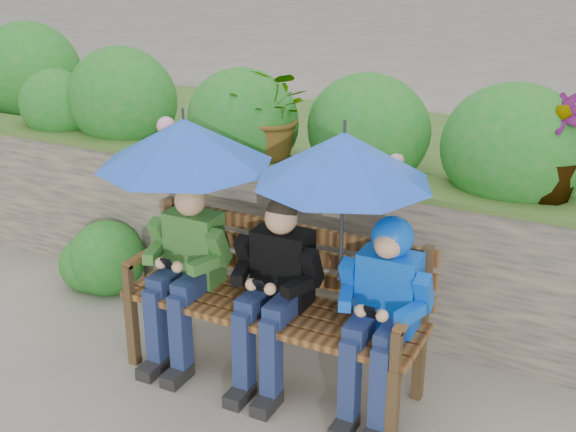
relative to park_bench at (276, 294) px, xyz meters
The scene contains 8 objects.
ground 0.54m from the park_bench, 100.67° to the left, with size 60.00×60.00×0.00m, color slate.
garden_backdrop 1.68m from the park_bench, 93.57° to the left, with size 8.00×2.88×1.80m.
park_bench is the anchor object (origin of this frame).
boy_left 0.58m from the park_bench, behind, with size 0.49×0.57×1.13m.
boy_middle 0.14m from the park_bench, 68.43° to the right, with size 0.49×0.57×1.13m.
boy_right 0.68m from the park_bench, ahead, with size 0.48×0.58×1.12m.
umbrella_left 1.01m from the park_bench, behind, with size 1.02×1.02×0.87m.
umbrella_right 0.97m from the park_bench, ahead, with size 0.94×0.94×0.89m.
Camera 1 is at (1.75, -3.34, 2.47)m, focal length 45.00 mm.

